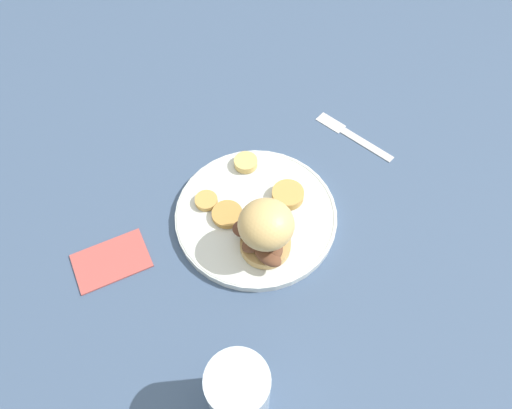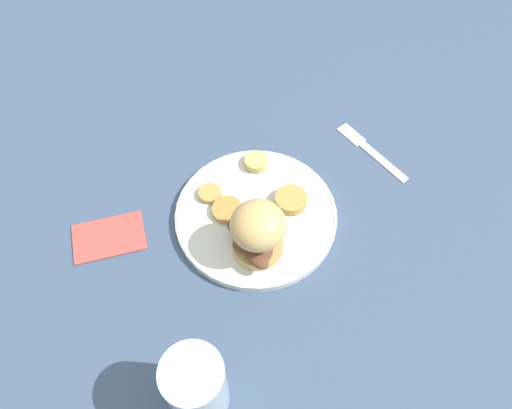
{
  "view_description": "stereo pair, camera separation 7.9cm",
  "coord_description": "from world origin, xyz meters",
  "views": [
    {
      "loc": [
        -0.4,
        0.18,
        0.7
      ],
      "look_at": [
        0.0,
        0.0,
        0.04
      ],
      "focal_mm": 35.0,
      "sensor_mm": 36.0,
      "label": 1
    },
    {
      "loc": [
        -0.42,
        0.1,
        0.7
      ],
      "look_at": [
        0.0,
        0.0,
        0.04
      ],
      "focal_mm": 35.0,
      "sensor_mm": 36.0,
      "label": 2
    }
  ],
  "objects": [
    {
      "name": "ground_plane",
      "position": [
        0.0,
        0.0,
        0.0
      ],
      "size": [
        4.0,
        4.0,
        0.0
      ],
      "primitive_type": "plane",
      "color": "#3D5170"
    },
    {
      "name": "dinner_plate",
      "position": [
        0.0,
        0.0,
        0.01
      ],
      "size": [
        0.27,
        0.27,
        0.02
      ],
      "color": "silver",
      "rests_on": "ground_plane"
    },
    {
      "name": "sandwich",
      "position": [
        -0.06,
        0.01,
        0.07
      ],
      "size": [
        0.11,
        0.09,
        0.1
      ],
      "color": "tan",
      "rests_on": "dinner_plate"
    },
    {
      "name": "potato_round_0",
      "position": [
        0.01,
        0.04,
        0.02
      ],
      "size": [
        0.05,
        0.05,
        0.01
      ],
      "primitive_type": "cylinder",
      "color": "#BC8942",
      "rests_on": "dinner_plate"
    },
    {
      "name": "potato_round_1",
      "position": [
        0.01,
        -0.06,
        0.02
      ],
      "size": [
        0.05,
        0.05,
        0.02
      ],
      "primitive_type": "cylinder",
      "color": "tan",
      "rests_on": "dinner_plate"
    },
    {
      "name": "potato_round_2",
      "position": [
        0.05,
        0.07,
        0.02
      ],
      "size": [
        0.04,
        0.04,
        0.01
      ],
      "primitive_type": "cylinder",
      "color": "tan",
      "rests_on": "dinner_plate"
    },
    {
      "name": "potato_round_3",
      "position": [
        0.1,
        -0.02,
        0.02
      ],
      "size": [
        0.04,
        0.04,
        0.01
      ],
      "primitive_type": "cylinder",
      "color": "#DBB766",
      "rests_on": "dinner_plate"
    },
    {
      "name": "fork",
      "position": [
        0.09,
        -0.24,
        0.0
      ],
      "size": [
        0.16,
        0.09,
        0.0
      ],
      "color": "silver",
      "rests_on": "ground_plane"
    },
    {
      "name": "drinking_glass",
      "position": [
        -0.26,
        0.14,
        0.06
      ],
      "size": [
        0.08,
        0.08,
        0.13
      ],
      "color": "silver",
      "rests_on": "ground_plane"
    },
    {
      "name": "napkin",
      "position": [
        0.02,
        0.24,
        0.0
      ],
      "size": [
        0.08,
        0.12,
        0.01
      ],
      "primitive_type": "cube",
      "rotation": [
        0.0,
        0.0,
        1.6
      ],
      "color": "#B24C47",
      "rests_on": "ground_plane"
    }
  ]
}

